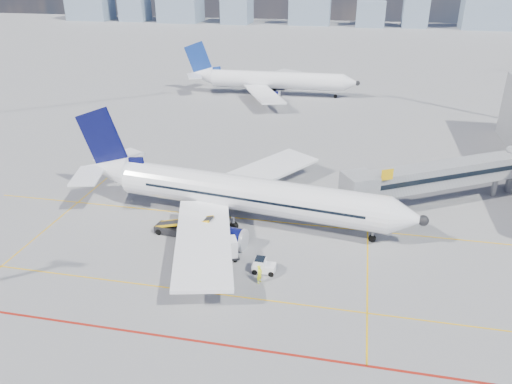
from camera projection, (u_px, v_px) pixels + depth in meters
The scene contains 9 objects.
ground at pixel (222, 256), 48.86m from camera, with size 420.00×420.00×0.00m, color gray.
apron_markings at pixel (204, 278), 45.49m from camera, with size 90.00×35.12×0.01m.
jet_bridge at pixel (454, 174), 57.96m from camera, with size 23.55×15.78×6.30m.
main_aircraft at pixel (235, 193), 54.46m from camera, with size 39.69×34.47×11.63m.
second_aircraft at pixel (269, 80), 105.07m from camera, with size 37.14×32.36×10.90m.
baggage_tug at pixel (263, 266), 46.03m from camera, with size 2.13×1.31×1.46m.
cargo_dolly at pixel (218, 249), 47.72m from camera, with size 4.29×3.21×2.15m.
belt_loader at pixel (178, 229), 52.41m from camera, with size 6.62×2.35×2.66m.
ramp_worker at pixel (260, 274), 44.48m from camera, with size 0.65×0.43×1.78m, color #E9F319.
Camera 1 is at (11.69, -40.05, 26.41)m, focal length 35.00 mm.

